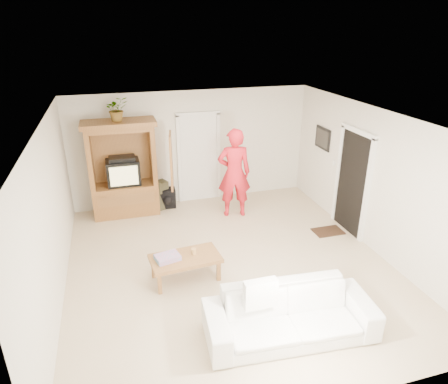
{
  "coord_description": "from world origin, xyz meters",
  "views": [
    {
      "loc": [
        -1.76,
        -5.74,
        3.95
      ],
      "look_at": [
        0.07,
        0.6,
        1.15
      ],
      "focal_mm": 32.0,
      "sensor_mm": 36.0,
      "label": 1
    }
  ],
  "objects_px": {
    "coffee_table": "(185,260)",
    "man": "(234,173)",
    "sofa": "(290,315)",
    "armoire": "(125,175)"
  },
  "relations": [
    {
      "from": "sofa",
      "to": "coffee_table",
      "type": "height_order",
      "value": "sofa"
    },
    {
      "from": "armoire",
      "to": "man",
      "type": "xyz_separation_m",
      "value": [
        2.26,
        -0.74,
        0.07
      ]
    },
    {
      "from": "coffee_table",
      "to": "man",
      "type": "bearing_deg",
      "value": 49.55
    },
    {
      "from": "man",
      "to": "armoire",
      "type": "bearing_deg",
      "value": -8.08
    },
    {
      "from": "armoire",
      "to": "sofa",
      "type": "relative_size",
      "value": 0.92
    },
    {
      "from": "armoire",
      "to": "man",
      "type": "bearing_deg",
      "value": -18.23
    },
    {
      "from": "sofa",
      "to": "man",
      "type": "bearing_deg",
      "value": 88.42
    },
    {
      "from": "coffee_table",
      "to": "sofa",
      "type": "bearing_deg",
      "value": -61.58
    },
    {
      "from": "armoire",
      "to": "man",
      "type": "relative_size",
      "value": 1.07
    },
    {
      "from": "man",
      "to": "coffee_table",
      "type": "distance_m",
      "value": 2.66
    }
  ]
}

